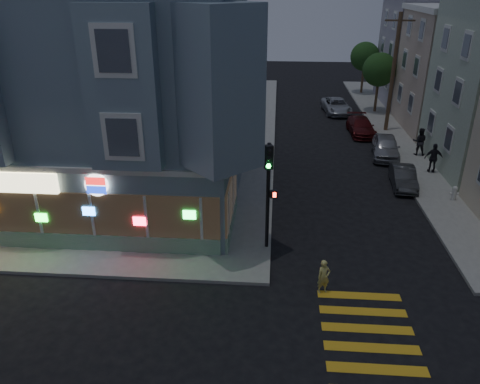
# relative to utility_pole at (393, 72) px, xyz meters

# --- Properties ---
(ground) EXTENTS (120.00, 120.00, 0.00)m
(ground) POSITION_rel_utility_pole_xyz_m (-12.00, -24.00, -4.80)
(ground) COLOR black
(ground) RESTS_ON ground
(sidewalk_nw) EXTENTS (33.00, 42.00, 0.15)m
(sidewalk_nw) POSITION_rel_utility_pole_xyz_m (-25.50, -1.00, -4.72)
(sidewalk_nw) COLOR gray
(sidewalk_nw) RESTS_ON ground
(corner_building) EXTENTS (14.60, 14.60, 11.40)m
(corner_building) POSITION_rel_utility_pole_xyz_m (-18.00, -13.02, 1.02)
(corner_building) COLOR slate
(corner_building) RESTS_ON sidewalk_nw
(row_house_d) EXTENTS (12.00, 8.60, 10.50)m
(row_house_d) POSITION_rel_utility_pole_xyz_m (7.50, 10.00, 0.60)
(row_house_d) COLOR gray
(row_house_d) RESTS_ON sidewalk_ne
(utility_pole) EXTENTS (2.20, 0.30, 9.00)m
(utility_pole) POSITION_rel_utility_pole_xyz_m (0.00, 0.00, 0.00)
(utility_pole) COLOR #4C3826
(utility_pole) RESTS_ON sidewalk_ne
(street_tree_near) EXTENTS (3.00, 3.00, 5.30)m
(street_tree_near) POSITION_rel_utility_pole_xyz_m (0.20, 6.00, -0.86)
(street_tree_near) COLOR #4C3826
(street_tree_near) RESTS_ON sidewalk_ne
(street_tree_far) EXTENTS (3.00, 3.00, 5.30)m
(street_tree_far) POSITION_rel_utility_pole_xyz_m (0.20, 14.00, -0.86)
(street_tree_far) COLOR #4C3826
(street_tree_far) RESTS_ON sidewalk_ne
(running_child) EXTENTS (0.61, 0.50, 1.43)m
(running_child) POSITION_rel_utility_pole_xyz_m (-6.90, -22.20, -4.08)
(running_child) COLOR #D2CC6B
(running_child) RESTS_ON ground
(pedestrian_a) EXTENTS (1.06, 0.91, 1.91)m
(pedestrian_a) POSITION_rel_utility_pole_xyz_m (1.00, -5.92, -3.69)
(pedestrian_a) COLOR black
(pedestrian_a) RESTS_ON sidewalk_ne
(pedestrian_b) EXTENTS (1.13, 0.53, 1.88)m
(pedestrian_b) POSITION_rel_utility_pole_xyz_m (1.00, -9.19, -3.71)
(pedestrian_b) COLOR black
(pedestrian_b) RESTS_ON sidewalk_ne
(parked_car_a) EXTENTS (2.32, 4.56, 1.49)m
(parked_car_a) POSITION_rel_utility_pole_xyz_m (-1.30, -6.14, -4.05)
(parked_car_a) COLOR #97989E
(parked_car_a) RESTS_ON ground
(parked_car_b) EXTENTS (1.57, 3.73, 1.20)m
(parked_car_b) POSITION_rel_utility_pole_xyz_m (-1.30, -11.34, -4.20)
(parked_car_b) COLOR #343739
(parked_car_b) RESTS_ON ground
(parked_car_c) EXTENTS (2.01, 4.57, 1.31)m
(parked_car_c) POSITION_rel_utility_pole_xyz_m (-2.17, -0.94, -4.14)
(parked_car_c) COLOR #521214
(parked_car_c) RESTS_ON ground
(parked_car_d) EXTENTS (2.70, 5.01, 1.34)m
(parked_car_d) POSITION_rel_utility_pole_xyz_m (-3.40, 5.58, -4.13)
(parked_car_d) COLOR #A4A8AF
(parked_car_d) RESTS_ON ground
(traffic_signal) EXTENTS (0.63, 0.55, 4.95)m
(traffic_signal) POSITION_rel_utility_pole_xyz_m (-9.18, -19.24, -1.30)
(traffic_signal) COLOR black
(traffic_signal) RESTS_ON sidewalk_nw
(fire_hydrant) EXTENTS (0.46, 0.27, 0.81)m
(fire_hydrant) POSITION_rel_utility_pole_xyz_m (1.00, -13.31, -4.22)
(fire_hydrant) COLOR silver
(fire_hydrant) RESTS_ON sidewalk_ne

